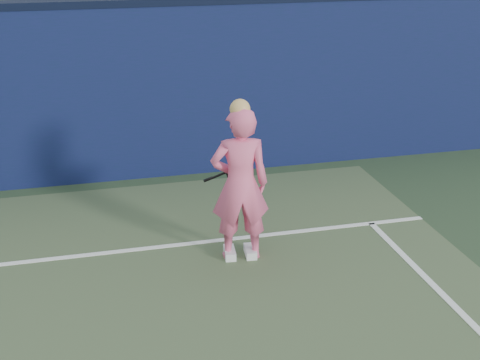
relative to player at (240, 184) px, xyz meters
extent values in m
imported|color=#F05D89|center=(0.00, 0.00, -0.01)|extent=(0.69, 0.50, 1.79)
sphere|color=tan|center=(0.00, 0.00, 0.86)|extent=(0.22, 0.22, 0.22)
cube|color=white|center=(0.12, -0.01, -0.85)|extent=(0.15, 0.29, 0.10)
cube|color=white|center=(-0.12, 0.01, -0.85)|extent=(0.15, 0.29, 0.10)
torus|color=black|center=(0.07, 0.46, 0.00)|extent=(0.28, 0.14, 0.28)
torus|color=gold|center=(0.07, 0.46, 0.00)|extent=(0.23, 0.10, 0.23)
cylinder|color=beige|center=(0.07, 0.46, 0.00)|extent=(0.23, 0.10, 0.23)
cylinder|color=black|center=(-0.15, 0.46, -0.06)|extent=(0.26, 0.07, 0.09)
cylinder|color=black|center=(-0.27, 0.47, -0.10)|extent=(0.12, 0.05, 0.06)
camera|label=1|loc=(-1.65, -6.64, 2.76)|focal=50.00mm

